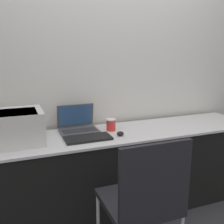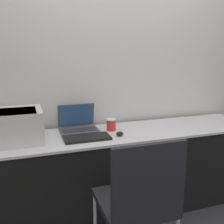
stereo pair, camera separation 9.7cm
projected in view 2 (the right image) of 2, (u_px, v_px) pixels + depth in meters
The scene contains 9 objects.
ground_plane at pixel (136, 224), 2.24m from camera, with size 14.00×14.00×0.00m, color #333338.
wall_back at pixel (112, 66), 2.54m from camera, with size 8.00×0.05×2.60m.
table at pixel (125, 170), 2.42m from camera, with size 2.56×0.58×0.74m.
printer at pixel (12, 125), 2.04m from camera, with size 0.46×0.37×0.25m.
laptop_left at pixel (78, 125), 2.35m from camera, with size 0.34×0.26×0.23m.
external_keyboard at pixel (87, 138), 2.13m from camera, with size 0.38×0.18×0.02m.
coffee_cup at pixel (111, 125), 2.35m from camera, with size 0.09×0.09×0.11m.
mouse at pixel (120, 134), 2.20m from camera, with size 0.06×0.05×0.04m.
chair at pixel (139, 197), 1.65m from camera, with size 0.46×0.47×0.94m.
Camera 2 is at (-0.83, -1.79, 1.45)m, focal length 42.00 mm.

